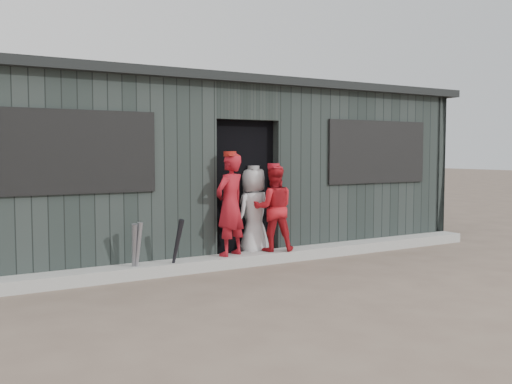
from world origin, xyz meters
TOP-DOWN VIEW (x-y plane):
  - ground at (0.00, 0.00)m, footprint 80.00×80.00m
  - curb at (0.00, 1.82)m, footprint 8.00×0.36m
  - bat_left at (-1.72, 1.74)m, footprint 0.13×0.18m
  - bat_mid at (-1.77, 1.74)m, footprint 0.11×0.24m
  - bat_right at (-1.24, 1.67)m, footprint 0.15×0.28m
  - player_red_left at (-0.39, 1.84)m, footprint 0.59×0.50m
  - player_red_right at (0.32, 1.85)m, footprint 0.72×0.66m
  - player_grey_back at (0.14, 2.11)m, footprint 0.76×0.63m
  - dugout at (-0.00, 3.50)m, footprint 8.30×3.30m

SIDE VIEW (x-z plane):
  - ground at x=0.00m, z-range 0.00..0.00m
  - curb at x=0.00m, z-range 0.00..0.15m
  - bat_mid at x=-1.77m, z-range 0.00..0.69m
  - bat_left at x=-1.72m, z-range 0.00..0.70m
  - bat_right at x=-1.24m, z-range 0.00..0.72m
  - player_grey_back at x=0.14m, z-range 0.00..1.33m
  - player_red_right at x=0.32m, z-range 0.15..1.36m
  - player_red_left at x=-0.39m, z-range 0.15..1.53m
  - dugout at x=0.00m, z-range -0.02..2.60m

